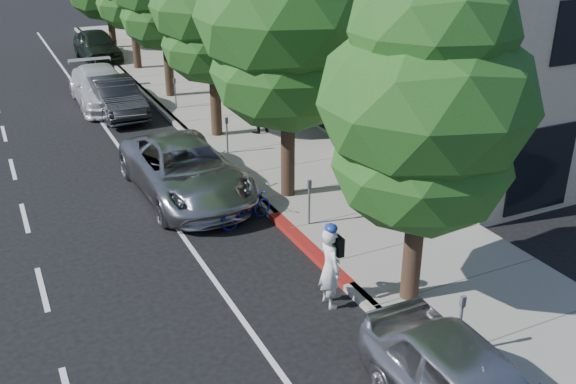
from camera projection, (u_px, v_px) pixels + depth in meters
ground at (327, 268)px, 15.21m from camera, size 120.00×120.00×0.00m
sidewalk at (274, 147)px, 22.67m from camera, size 4.60×56.00×0.15m
curb at (213, 157)px, 21.75m from camera, size 0.30×56.00×0.15m
curb_red_segment at (308, 247)px, 16.00m from camera, size 0.32×4.00×0.15m
storefront_building at (322, 1)px, 32.41m from camera, size 10.00×36.00×7.00m
street_tree_0 at (426, 106)px, 12.13m from camera, size 4.25×4.25×7.09m
street_tree_1 at (288, 19)px, 16.76m from camera, size 4.97×4.97×8.31m
street_tree_2 at (211, 9)px, 21.89m from camera, size 4.23×4.23×7.45m
cyclist at (330, 268)px, 13.46m from camera, size 0.45×0.67×1.82m
bicycle at (246, 209)px, 17.16m from camera, size 1.81×1.11×0.90m
silver_suv at (185, 170)px, 18.72m from camera, size 2.87×5.93×1.63m
dark_sedan at (116, 97)px, 26.10m from camera, size 1.78×4.64×1.51m
white_pickup at (101, 87)px, 27.47m from camera, size 2.31×5.49×1.58m
dark_suv_far at (97, 45)px, 35.56m from camera, size 2.14×4.96×1.67m
pedestrian at (257, 109)px, 23.59m from camera, size 0.96×0.79×1.79m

